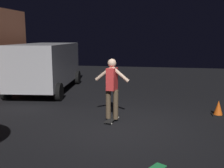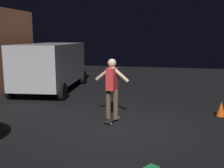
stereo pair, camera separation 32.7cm
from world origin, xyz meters
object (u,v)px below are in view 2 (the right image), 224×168
at_px(parked_van, 51,64).
at_px(skater, 112,84).
at_px(traffic_cone, 221,110).
at_px(skateboard_ridden, 112,119).

height_order(parked_van, skater, parked_van).
relative_size(skater, traffic_cone, 3.63).
bearing_deg(parked_van, skateboard_ridden, -135.40).
distance_m(parked_van, skateboard_ridden, 5.17).
height_order(skateboard_ridden, traffic_cone, traffic_cone).
height_order(skater, traffic_cone, skater).
relative_size(skateboard_ridden, traffic_cone, 1.74).
xyz_separation_m(parked_van, skateboard_ridden, (-3.60, -3.55, -1.11)).
bearing_deg(skater, parked_van, 44.60).
bearing_deg(traffic_cone, parked_van, 69.14).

